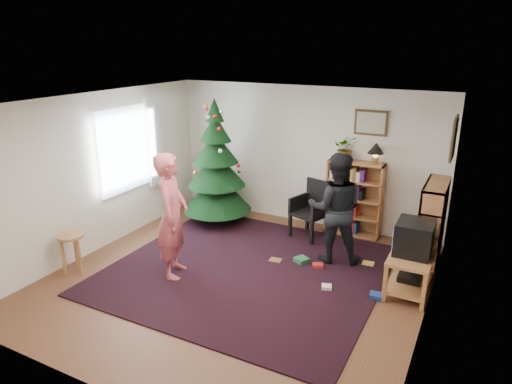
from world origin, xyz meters
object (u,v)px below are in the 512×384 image
at_px(potted_plant, 346,148).
at_px(armchair, 312,207).
at_px(tv_stand, 411,268).
at_px(crt_tv, 414,238).
at_px(christmas_tree, 216,172).
at_px(picture_right, 454,138).
at_px(bookshelf_back, 354,198).
at_px(bookshelf_right, 432,225).
at_px(table_lamp, 376,150).
at_px(person_standing, 172,216).
at_px(picture_back, 371,123).
at_px(person_by_chair, 336,208).
at_px(stool, 71,243).

bearing_deg(potted_plant, armchair, -136.04).
relative_size(tv_stand, crt_tv, 1.91).
bearing_deg(christmas_tree, picture_right, 0.18).
relative_size(bookshelf_back, bookshelf_right, 1.00).
distance_m(bookshelf_right, armchair, 1.98).
height_order(bookshelf_back, tv_stand, bookshelf_back).
distance_m(christmas_tree, table_lamp, 2.83).
bearing_deg(table_lamp, person_standing, -129.49).
height_order(christmas_tree, bookshelf_back, christmas_tree).
xyz_separation_m(picture_back, bookshelf_right, (1.19, -0.80, -1.29)).
distance_m(picture_back, christmas_tree, 2.84).
height_order(picture_back, armchair, picture_back).
distance_m(picture_right, potted_plant, 1.83).
distance_m(christmas_tree, person_by_chair, 2.49).
xyz_separation_m(picture_back, table_lamp, (0.14, -0.14, -0.41)).
relative_size(bookshelf_right, armchair, 1.33).
height_order(person_by_chair, potted_plant, potted_plant).
bearing_deg(tv_stand, stool, -158.45).
bearing_deg(christmas_tree, crt_tv, -14.26).
bearing_deg(person_standing, crt_tv, -93.62).
bearing_deg(crt_tv, picture_back, 122.77).
bearing_deg(christmas_tree, table_lamp, 12.56).
height_order(tv_stand, person_standing, person_standing).
bearing_deg(picture_right, picture_back, 151.31).
bearing_deg(stool, table_lamp, 43.08).
distance_m(bookshelf_back, potted_plant, 0.87).
relative_size(bookshelf_back, person_by_chair, 0.76).
bearing_deg(person_standing, table_lamp, -62.74).
height_order(crt_tv, person_standing, person_standing).
xyz_separation_m(bookshelf_right, stool, (-4.54, -2.61, -0.19)).
xyz_separation_m(crt_tv, person_by_chair, (-1.19, 0.38, 0.08)).
height_order(crt_tv, table_lamp, table_lamp).
bearing_deg(armchair, person_standing, -101.49).
bearing_deg(christmas_tree, stool, -106.56).
xyz_separation_m(crt_tv, armchair, (-1.83, 1.13, -0.25)).
distance_m(picture_back, bookshelf_right, 1.92).
relative_size(bookshelf_back, table_lamp, 3.64).
relative_size(bookshelf_back, tv_stand, 1.35).
bearing_deg(bookshelf_right, table_lamp, 57.63).
bearing_deg(picture_right, armchair, 174.65).
relative_size(stool, table_lamp, 1.71).
distance_m(picture_right, christmas_tree, 4.01).
distance_m(picture_right, bookshelf_back, 2.05).
relative_size(bookshelf_back, crt_tv, 2.57).
distance_m(bookshelf_back, bookshelf_right, 1.50).
bearing_deg(picture_right, bookshelf_right, -151.72).
distance_m(picture_right, stool, 5.59).
bearing_deg(picture_back, stool, -134.55).
relative_size(person_standing, potted_plant, 4.22).
relative_size(bookshelf_right, crt_tv, 2.57).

